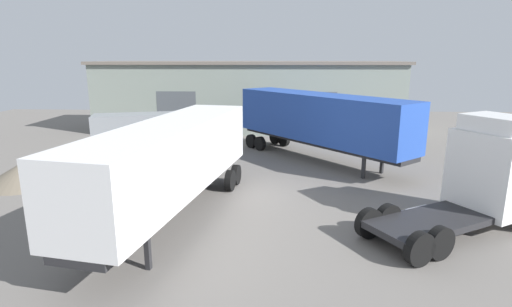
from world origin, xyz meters
name	(u,v)px	position (x,y,z in m)	size (l,w,h in m)	color
ground_plane	(225,193)	(0.00, 0.00, 0.00)	(60.00, 60.00, 0.00)	slate
warehouse_building	(249,95)	(0.00, 17.47, 2.97)	(26.08, 7.45, 5.92)	gray
tractor_unit_white	(484,176)	(10.07, -3.34, 1.97)	(7.12, 5.53, 4.20)	silver
container_trailer_red	(172,159)	(-1.60, -3.35, 2.49)	(4.57, 11.87, 3.87)	silver
delivery_van_grey	(138,134)	(-6.40, 6.73, 1.49)	(5.49, 3.28, 2.77)	gray
container_trailer_green	(319,119)	(4.99, 6.26, 2.62)	(9.95, 11.18, 4.11)	#2347A3
gravel_pile	(25,172)	(-10.36, 1.03, 0.56)	(3.97, 3.97, 1.12)	#665B4C
oil_drum	(162,165)	(-3.90, 3.21, 0.44)	(0.58, 0.58, 0.88)	#B22D23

